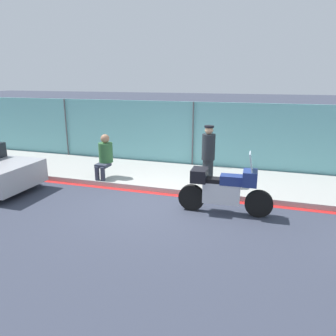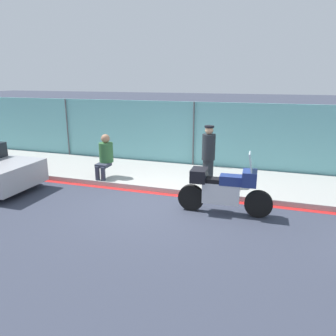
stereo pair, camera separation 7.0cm
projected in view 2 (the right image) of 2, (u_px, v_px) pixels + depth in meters
ground_plane at (158, 205)px, 8.34m from camera, size 120.00×120.00×0.00m
sidewalk at (182, 177)px, 10.41m from camera, size 38.00×2.78×0.14m
curb_paint_stripe at (168, 195)px, 9.07m from camera, size 38.00×0.18×0.01m
storefront_fence at (194, 136)px, 11.47m from camera, size 36.10×0.17×2.34m
motorcycle at (224, 189)px, 7.68m from camera, size 2.22×0.56×1.51m
officer_standing at (208, 155)px, 9.30m from camera, size 0.38×0.38×1.71m
person_seated_on_curb at (105, 154)px, 10.02m from camera, size 0.43×0.71×1.34m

